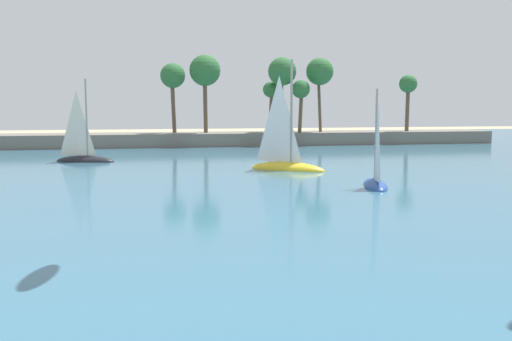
{
  "coord_description": "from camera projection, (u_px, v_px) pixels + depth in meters",
  "views": [
    {
      "loc": [
        -1.04,
        -1.86,
        5.67
      ],
      "look_at": [
        1.65,
        11.87,
        4.03
      ],
      "focal_mm": 39.86,
      "sensor_mm": 36.0,
      "label": 1
    }
  ],
  "objects": [
    {
      "name": "sea",
      "position": [
        155.0,
        156.0,
        62.43
      ],
      "size": [
        220.0,
        107.74,
        0.06
      ],
      "primitive_type": "cube",
      "color": "#386B84",
      "rests_on": "ground"
    },
    {
      "name": "palm_headland",
      "position": [
        146.0,
        121.0,
        75.49
      ],
      "size": [
        96.51,
        6.48,
        13.18
      ],
      "color": "slate",
      "rests_on": "ground"
    },
    {
      "name": "sailboat_near_shore",
      "position": [
        286.0,
        159.0,
        48.87
      ],
      "size": [
        6.65,
        6.04,
        10.05
      ],
      "color": "yellow",
      "rests_on": "sea"
    },
    {
      "name": "sailboat_mid_bay",
      "position": [
        376.0,
        177.0,
        38.67
      ],
      "size": [
        2.66,
        5.14,
        7.14
      ],
      "color": "#234793",
      "rests_on": "sea"
    },
    {
      "name": "sailboat_far_left",
      "position": [
        84.0,
        154.0,
        55.65
      ],
      "size": [
        6.23,
        3.72,
        8.66
      ],
      "color": "black",
      "rests_on": "sea"
    }
  ]
}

